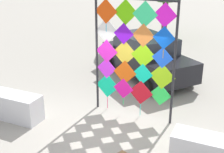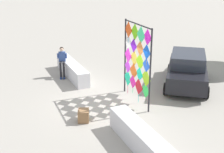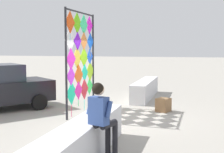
% 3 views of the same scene
% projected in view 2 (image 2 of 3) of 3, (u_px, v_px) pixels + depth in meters
% --- Properties ---
extents(ground, '(120.00, 120.00, 0.00)m').
position_uv_depth(ground, '(106.00, 103.00, 13.29)').
color(ground, '#9E998E').
extents(plaza_ledge_left, '(4.00, 0.64, 0.77)m').
position_uv_depth(plaza_ledge_left, '(72.00, 70.00, 16.39)').
color(plaza_ledge_left, silver).
rests_on(plaza_ledge_left, ground).
extents(plaza_ledge_right, '(4.00, 0.64, 0.77)m').
position_uv_depth(plaza_ledge_right, '(144.00, 142.00, 9.65)').
color(plaza_ledge_right, silver).
rests_on(plaza_ledge_right, ground).
extents(kite_display_rack, '(2.47, 0.13, 3.48)m').
position_uv_depth(kite_display_rack, '(137.00, 59.00, 12.88)').
color(kite_display_rack, '#232328').
rests_on(kite_display_rack, ground).
extents(seated_vendor, '(0.77, 0.59, 1.62)m').
position_uv_depth(seated_vendor, '(62.00, 60.00, 16.16)').
color(seated_vendor, black).
rests_on(seated_vendor, ground).
extents(parked_car, '(4.46, 4.03, 1.65)m').
position_uv_depth(parked_car, '(187.00, 69.00, 15.05)').
color(parked_car, black).
rests_on(parked_car, ground).
extents(cardboard_box_large, '(0.59, 0.56, 0.47)m').
position_uv_depth(cardboard_box_large, '(83.00, 116.00, 11.67)').
color(cardboard_box_large, olive).
rests_on(cardboard_box_large, ground).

